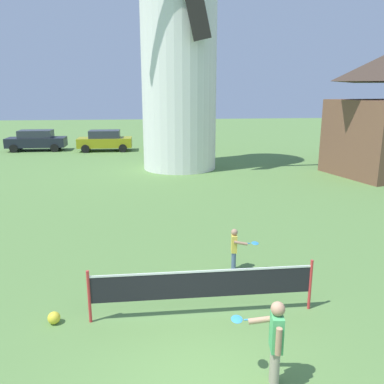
{
  "coord_description": "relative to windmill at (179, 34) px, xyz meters",
  "views": [
    {
      "loc": [
        -0.82,
        -5.27,
        4.45
      ],
      "look_at": [
        0.21,
        3.93,
        2.09
      ],
      "focal_mm": 37.28,
      "sensor_mm": 36.0,
      "label": 1
    }
  ],
  "objects": [
    {
      "name": "parked_car_mustard",
      "position": [
        -5.08,
        7.53,
        -6.65
      ],
      "size": [
        4.02,
        1.89,
        1.56
      ],
      "color": "#999919",
      "rests_on": "ground_plane"
    },
    {
      "name": "ground_plane",
      "position": [
        -1.04,
        -17.96,
        -7.46
      ],
      "size": [
        120.0,
        120.0,
        0.0
      ],
      "primitive_type": "plane",
      "color": "#5B8442"
    },
    {
      "name": "parked_car_black",
      "position": [
        -10.28,
        8.25,
        -6.65
      ],
      "size": [
        4.33,
        1.93,
        1.56
      ],
      "color": "#1E232D",
      "rests_on": "ground_plane"
    },
    {
      "name": "player_far",
      "position": [
        0.26,
        -14.02,
        -6.83
      ],
      "size": [
        0.67,
        0.52,
        1.11
      ],
      "color": "slate",
      "rests_on": "ground_plane"
    },
    {
      "name": "stray_ball",
      "position": [
        -3.79,
        -16.0,
        -7.33
      ],
      "size": [
        0.25,
        0.25,
        0.25
      ],
      "primitive_type": "sphere",
      "color": "yellow",
      "rests_on": "ground_plane"
    },
    {
      "name": "windmill",
      "position": [
        0.0,
        0.0,
        0.0
      ],
      "size": [
        8.88,
        4.92,
        15.69
      ],
      "color": "white",
      "rests_on": "ground_plane"
    },
    {
      "name": "player_near",
      "position": [
        -0.03,
        -18.12,
        -6.65
      ],
      "size": [
        0.77,
        0.66,
        1.43
      ],
      "color": "#9E937F",
      "rests_on": "ground_plane"
    },
    {
      "name": "tennis_net",
      "position": [
        -0.83,
        -16.02,
        -6.78
      ],
      "size": [
        4.55,
        0.06,
        1.1
      ],
      "color": "red",
      "rests_on": "ground_plane"
    },
    {
      "name": "parked_car_silver",
      "position": [
        0.11,
        7.45,
        -6.65
      ],
      "size": [
        4.0,
        1.93,
        1.56
      ],
      "color": "silver",
      "rests_on": "ground_plane"
    }
  ]
}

